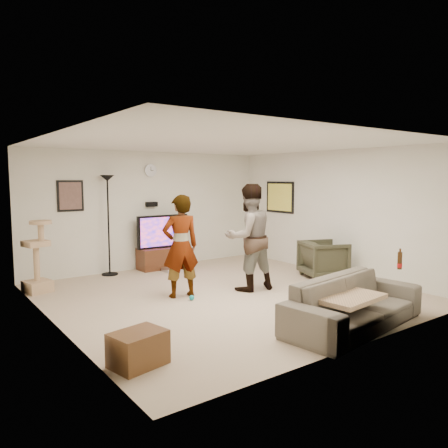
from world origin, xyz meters
TOP-DOWN VIEW (x-y plane):
  - floor at (0.00, 0.00)m, footprint 5.50×5.50m
  - ceiling at (0.00, 0.00)m, footprint 5.50×5.50m
  - wall_back at (0.00, 2.75)m, footprint 5.50×0.04m
  - wall_front at (0.00, -2.75)m, footprint 5.50×0.04m
  - wall_left at (-2.75, 0.00)m, footprint 0.04×5.50m
  - wall_right at (2.75, 0.00)m, footprint 0.04×5.50m
  - wall_clock at (0.00, 2.72)m, footprint 0.26×0.04m
  - wall_speaker at (0.00, 2.69)m, footprint 0.25×0.10m
  - picture_back at (-1.70, 2.73)m, footprint 0.42×0.03m
  - picture_right at (2.73, 1.60)m, footprint 0.03×0.78m
  - tv_stand at (0.16, 2.50)m, footprint 1.09×0.45m
  - console_box at (0.17, 2.11)m, footprint 0.40×0.30m
  - tv at (0.16, 2.50)m, footprint 1.18×0.08m
  - tv_screen at (0.16, 2.46)m, footprint 1.08×0.01m
  - floor_lamp at (-1.03, 2.55)m, footprint 0.32×0.32m
  - cat_tree at (-2.53, 1.98)m, footprint 0.48×0.48m
  - person_left at (-0.69, 0.30)m, footprint 0.68×0.51m
  - person_right at (0.49, -0.00)m, footprint 0.97×0.80m
  - sofa at (0.38, -2.30)m, footprint 2.29×1.15m
  - throw_blanket at (0.20, -2.30)m, footprint 0.97×0.80m
  - beer_bottle at (1.40, -2.30)m, footprint 0.06×0.06m
  - armchair at (2.27, -0.14)m, footprint 1.02×1.01m
  - side_table at (-2.40, -1.73)m, footprint 0.61×0.51m
  - toy_ball at (-0.67, 0.01)m, footprint 0.08×0.08m

SIDE VIEW (x-z plane):
  - floor at x=0.00m, z-range -0.02..0.00m
  - console_box at x=0.17m, z-range 0.00..0.07m
  - toy_ball at x=-0.67m, z-range 0.00..0.08m
  - side_table at x=-2.40m, z-range 0.00..0.36m
  - tv_stand at x=0.16m, z-range 0.00..0.45m
  - sofa at x=0.38m, z-range 0.00..0.64m
  - armchair at x=2.27m, z-range 0.00..0.72m
  - throw_blanket at x=0.20m, z-range 0.40..0.46m
  - cat_tree at x=-2.53m, z-range 0.00..1.24m
  - beer_bottle at x=1.40m, z-range 0.64..0.89m
  - tv at x=0.16m, z-range 0.45..1.15m
  - tv_screen at x=0.16m, z-range 0.49..1.11m
  - person_left at x=-0.69m, z-range 0.00..1.68m
  - person_right at x=0.49m, z-range 0.00..1.84m
  - floor_lamp at x=-1.03m, z-range 0.00..2.00m
  - wall_back at x=0.00m, z-range 0.00..2.50m
  - wall_front at x=0.00m, z-range 0.00..2.50m
  - wall_left at x=-2.75m, z-range 0.00..2.50m
  - wall_right at x=2.75m, z-range 0.00..2.50m
  - wall_speaker at x=0.00m, z-range 1.33..1.43m
  - picture_right at x=2.73m, z-range 1.19..1.81m
  - picture_back at x=-1.70m, z-range 1.34..1.86m
  - wall_clock at x=0.00m, z-range 1.97..2.23m
  - ceiling at x=0.00m, z-range 2.50..2.52m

